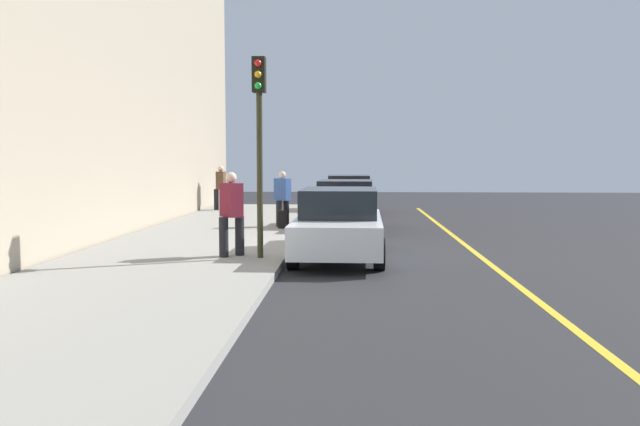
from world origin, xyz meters
name	(u,v)px	position (x,y,z in m)	size (l,w,h in m)	color
ground_plane	(336,254)	(0.00, 0.00, 0.00)	(56.00, 56.00, 0.00)	#28282B
sidewalk	(193,250)	(0.00, -3.30, 0.07)	(28.00, 4.60, 0.15)	gray
lane_stripe_centre	(478,255)	(0.00, 3.20, 0.00)	(28.00, 0.14, 0.01)	gold
snow_bank_curb	(315,231)	(-3.69, -0.70, 0.11)	(4.18, 0.56, 0.22)	white
parked_car_red	(348,194)	(-11.20, 0.18, 0.76)	(4.39, 2.01, 1.51)	black
parked_car_maroon	(346,205)	(-4.99, 0.15, 0.76)	(4.17, 2.02, 1.51)	black
parked_car_white	(339,224)	(0.67, 0.08, 0.76)	(4.53, 1.96, 1.51)	black
pedestrian_burgundy_coat	(231,211)	(1.44, -2.13, 1.08)	(0.55, 0.53, 1.74)	black
pedestrian_brown_coat	(221,186)	(-10.81, -4.85, 1.08)	(0.48, 0.57, 1.74)	black
pedestrian_blue_coat	(283,197)	(-4.66, -1.73, 1.03)	(0.49, 0.52, 1.64)	black
traffic_light_pole	(259,122)	(1.63, -1.51, 2.90)	(0.35, 0.26, 4.03)	#2D2D19
rolling_suitcase	(282,219)	(-4.13, -1.68, 0.41)	(0.34, 0.22, 0.88)	black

